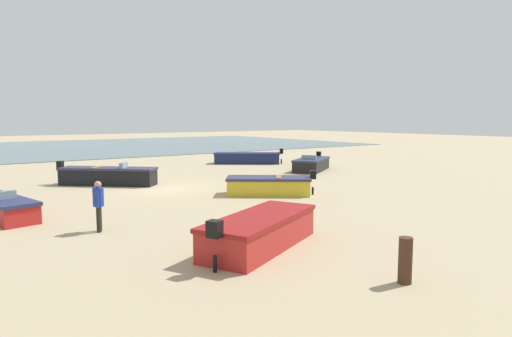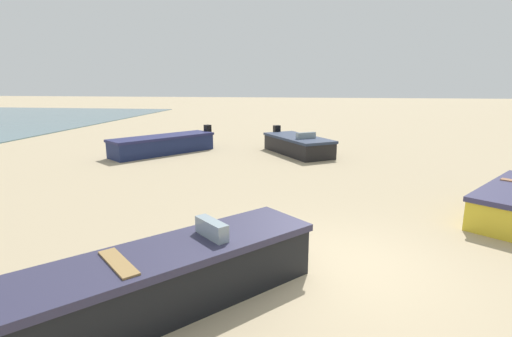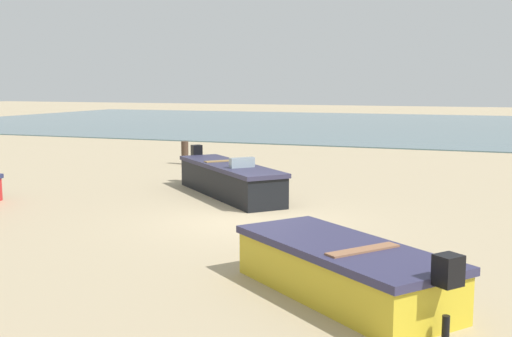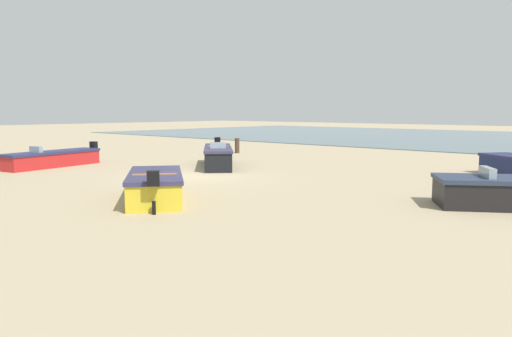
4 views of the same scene
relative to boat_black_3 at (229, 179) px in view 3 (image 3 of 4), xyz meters
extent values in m
plane|color=tan|center=(-1.77, 2.84, -0.49)|extent=(160.00, 160.00, 0.00)
cube|color=slate|center=(-1.77, -33.16, -0.46)|extent=(80.00, 36.00, 0.06)
cube|color=black|center=(-0.01, 0.01, -0.07)|extent=(4.51, 4.36, 0.83)
cube|color=#302E49|center=(-0.01, 0.01, 0.40)|extent=(4.64, 4.48, 0.12)
cube|color=black|center=(1.97, -1.86, 0.58)|extent=(0.42, 0.42, 0.40)
cylinder|color=black|center=(1.97, -1.86, -0.28)|extent=(0.14, 0.14, 0.41)
cube|color=#8C9EA8|center=(-0.66, 0.62, 0.60)|extent=(0.64, 0.66, 0.28)
cube|color=#9B7744|center=(0.45, -0.43, 0.45)|extent=(0.87, 0.90, 0.08)
cube|color=gold|center=(-5.10, 7.50, -0.13)|extent=(3.91, 3.50, 0.71)
cube|color=#313052|center=(-5.10, 7.50, 0.29)|extent=(4.04, 3.63, 0.12)
cube|color=black|center=(-6.75, 8.78, 0.47)|extent=(0.42, 0.42, 0.40)
cylinder|color=black|center=(-6.75, 8.78, -0.31)|extent=(0.14, 0.14, 0.36)
cube|color=#996647|center=(-5.48, 7.79, 0.34)|extent=(0.96, 1.14, 0.08)
cylinder|color=#443125|center=(4.57, -6.08, -0.02)|extent=(0.29, 0.29, 0.94)
camera|label=1|loc=(7.75, 24.07, 3.11)|focal=31.65mm
camera|label=2|loc=(5.05, 2.16, 2.92)|focal=27.05mm
camera|label=3|loc=(-7.18, 16.80, 2.80)|focal=44.07mm
camera|label=4|loc=(-17.05, 16.35, 2.20)|focal=34.46mm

